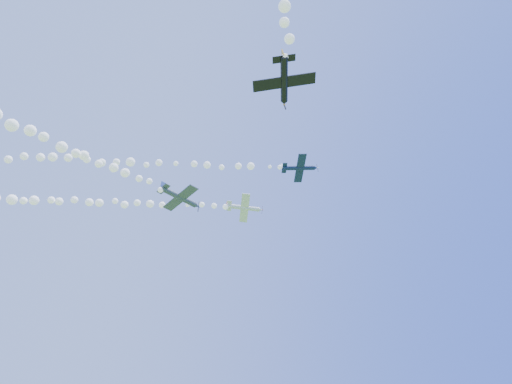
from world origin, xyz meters
name	(u,v)px	position (x,y,z in m)	size (l,w,h in m)	color
plane_white	(244,208)	(6.35, 4.61, 52.52)	(7.84, 8.29, 3.04)	silver
smoke_trail_white	(43,200)	(-32.35, 19.88, 52.24)	(73.15, 30.64, 3.31)	white
plane_navy	(300,168)	(10.29, -11.66, 52.97)	(7.02, 7.40, 1.91)	#0D1A3C
smoke_trail_navy	(70,160)	(-29.00, 4.81, 52.75)	(74.85, 32.90, 2.81)	white
plane_grey	(180,197)	(-10.74, -7.60, 42.15)	(7.75, 8.21, 2.72)	#343D4B
plane_black	(284,81)	(-8.20, -37.46, 39.90)	(6.86, 6.46, 2.59)	black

